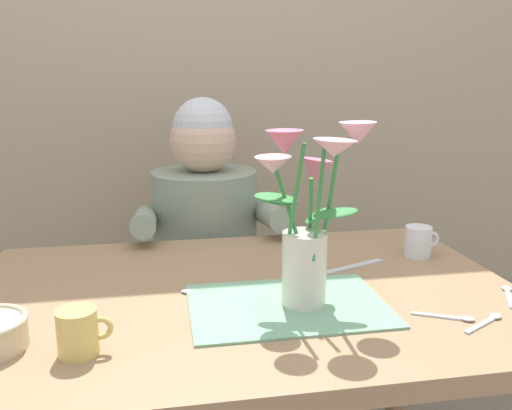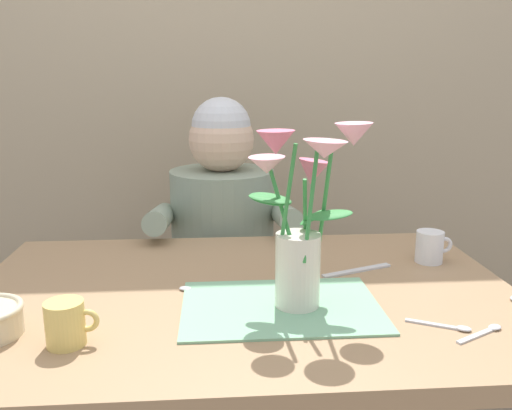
{
  "view_description": "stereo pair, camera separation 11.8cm",
  "coord_description": "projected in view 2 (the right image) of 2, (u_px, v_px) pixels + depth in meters",
  "views": [
    {
      "loc": [
        -0.17,
        -1.08,
        1.2
      ],
      "look_at": [
        0.03,
        0.05,
        0.92
      ],
      "focal_mm": 37.41,
      "sensor_mm": 36.0,
      "label": 1
    },
    {
      "loc": [
        -0.06,
        -1.09,
        1.2
      ],
      "look_at": [
        0.03,
        0.05,
        0.92
      ],
      "focal_mm": 37.41,
      "sensor_mm": 36.0,
      "label": 2
    }
  ],
  "objects": [
    {
      "name": "tea_cup",
      "position": [
        430.0,
        247.0,
        1.34
      ],
      "size": [
        0.09,
        0.07,
        0.08
      ],
      "color": "silver",
      "rests_on": "dining_table"
    },
    {
      "name": "seated_person",
      "position": [
        223.0,
        269.0,
        1.81
      ],
      "size": [
        0.45,
        0.47,
        1.14
      ],
      "rotation": [
        0.0,
        0.0,
        0.01
      ],
      "color": "#4C4C56",
      "rests_on": "ground_plane"
    },
    {
      "name": "spoon_1",
      "position": [
        486.0,
        331.0,
        0.97
      ],
      "size": [
        0.11,
        0.07,
        0.01
      ],
      "color": "silver",
      "rests_on": "dining_table"
    },
    {
      "name": "dining_table",
      "position": [
        244.0,
        331.0,
        1.19
      ],
      "size": [
        1.2,
        0.8,
        0.74
      ],
      "color": "#9E7A56",
      "rests_on": "ground_plane"
    },
    {
      "name": "spoon_0",
      "position": [
        449.0,
        326.0,
        0.99
      ],
      "size": [
        0.11,
        0.07,
        0.01
      ],
      "color": "silver",
      "rests_on": "dining_table"
    },
    {
      "name": "flower_vase",
      "position": [
        302.0,
        216.0,
        1.04
      ],
      "size": [
        0.26,
        0.2,
        0.37
      ],
      "color": "silver",
      "rests_on": "dining_table"
    },
    {
      "name": "coffee_cup",
      "position": [
        66.0,
        323.0,
        0.92
      ],
      "size": [
        0.09,
        0.07,
        0.08
      ],
      "color": "#E5C666",
      "rests_on": "dining_table"
    },
    {
      "name": "spoon_2",
      "position": [
        196.0,
        290.0,
        1.16
      ],
      "size": [
        0.12,
        0.06,
        0.01
      ],
      "color": "silver",
      "rests_on": "dining_table"
    },
    {
      "name": "wood_panel_backdrop",
      "position": [
        229.0,
        62.0,
        2.07
      ],
      "size": [
        4.0,
        0.1,
        2.5
      ],
      "primitive_type": "cube",
      "color": "tan",
      "rests_on": "ground_plane"
    },
    {
      "name": "dinner_knife",
      "position": [
        357.0,
        270.0,
        1.28
      ],
      "size": [
        0.18,
        0.09,
        0.0
      ],
      "primitive_type": "cube",
      "rotation": [
        0.0,
        0.0,
        0.37
      ],
      "color": "silver",
      "rests_on": "dining_table"
    },
    {
      "name": "striped_placemat",
      "position": [
        281.0,
        306.0,
        1.08
      ],
      "size": [
        0.4,
        0.28,
        0.0
      ],
      "primitive_type": "cube",
      "color": "#7AB289",
      "rests_on": "dining_table"
    }
  ]
}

